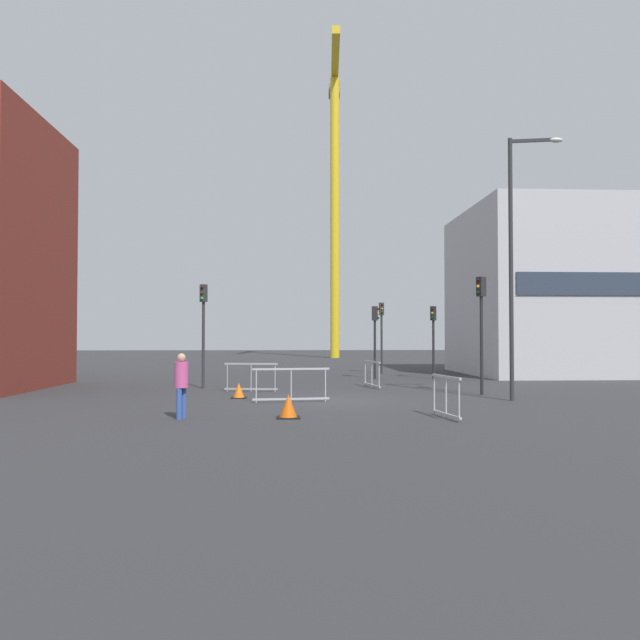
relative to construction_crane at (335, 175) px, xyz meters
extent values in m
plane|color=#333335|center=(-3.32, -42.24, -18.13)|extent=(160.00, 160.00, 0.00)
cube|color=#B7B7BC|center=(10.63, -28.03, -13.55)|extent=(10.71, 10.37, 9.15)
cube|color=#2D3847|center=(10.63, -33.26, -13.51)|extent=(9.00, 0.08, 1.10)
cylinder|color=yellow|center=(0.01, 0.18, -4.13)|extent=(0.90, 0.90, 27.99)
cube|color=yellow|center=(-0.14, -2.22, 10.26)|extent=(1.56, 13.80, 0.70)
cube|color=slate|center=(0.29, 4.58, 10.26)|extent=(1.31, 1.87, 1.10)
cylinder|color=#2D2D30|center=(2.56, -42.61, -13.84)|extent=(0.14, 0.14, 8.58)
cube|color=#2D2D30|center=(3.27, -42.74, -9.65)|extent=(1.45, 0.37, 0.10)
ellipsoid|color=silver|center=(3.99, -42.88, -9.67)|extent=(0.44, 0.24, 0.16)
cylinder|color=#2D2D30|center=(0.62, -26.99, -16.47)|extent=(0.12, 0.12, 3.31)
cube|color=#2D2D30|center=(0.62, -26.99, -14.46)|extent=(0.26, 0.30, 0.70)
sphere|color=#390605|center=(0.64, -27.17, -14.24)|extent=(0.11, 0.11, 0.11)
sphere|color=#F2A514|center=(0.64, -27.17, -14.46)|extent=(0.11, 0.11, 0.11)
sphere|color=#07330F|center=(0.64, -27.17, -14.68)|extent=(0.11, 0.11, 0.11)
cylinder|color=#232326|center=(2.22, -40.49, -16.37)|extent=(0.12, 0.12, 3.52)
cube|color=#232326|center=(2.22, -40.49, -14.26)|extent=(0.37, 0.35, 0.70)
sphere|color=#390605|center=(2.07, -40.58, -14.04)|extent=(0.11, 0.11, 0.11)
sphere|color=#F2A514|center=(2.07, -40.58, -14.26)|extent=(0.11, 0.11, 0.11)
sphere|color=#07330F|center=(2.07, -40.58, -14.48)|extent=(0.11, 0.11, 0.11)
cylinder|color=#232326|center=(2.47, -31.84, -16.68)|extent=(0.12, 0.12, 2.89)
cube|color=#232326|center=(2.47, -31.84, -14.89)|extent=(0.34, 0.36, 0.70)
sphere|color=#390605|center=(2.39, -32.00, -14.67)|extent=(0.11, 0.11, 0.11)
sphere|color=#F2A514|center=(2.39, -32.00, -14.89)|extent=(0.11, 0.11, 0.11)
sphere|color=#07330F|center=(2.39, -32.00, -15.11)|extent=(0.11, 0.11, 0.11)
cylinder|color=#232326|center=(-0.40, -31.59, -16.69)|extent=(0.12, 0.12, 2.88)
cube|color=#232326|center=(-0.40, -31.59, -14.89)|extent=(0.33, 0.30, 0.70)
sphere|color=#390605|center=(-0.23, -31.63, -14.67)|extent=(0.11, 0.11, 0.11)
sphere|color=#F2A514|center=(-0.23, -31.63, -14.89)|extent=(0.11, 0.11, 0.11)
sphere|color=#07330F|center=(-0.23, -31.63, -15.11)|extent=(0.11, 0.11, 0.11)
cylinder|color=#2D2D30|center=(-8.11, -37.07, -16.38)|extent=(0.12, 0.12, 3.48)
cube|color=#2D2D30|center=(-8.11, -37.07, -14.29)|extent=(0.30, 0.33, 0.70)
sphere|color=#390605|center=(-8.15, -37.24, -14.07)|extent=(0.11, 0.11, 0.11)
sphere|color=#3C2905|center=(-8.15, -37.24, -14.29)|extent=(0.11, 0.11, 0.11)
sphere|color=green|center=(-8.15, -37.24, -14.51)|extent=(0.11, 0.11, 0.11)
cylinder|color=#33519E|center=(-7.44, -46.84, -17.73)|extent=(0.14, 0.14, 0.78)
cylinder|color=#33519E|center=(-7.36, -46.66, -17.73)|extent=(0.14, 0.14, 0.78)
cylinder|color=#D14C8C|center=(-7.40, -46.75, -17.02)|extent=(0.34, 0.34, 0.65)
sphere|color=tan|center=(-7.40, -46.75, -16.58)|extent=(0.21, 0.21, 0.21)
cube|color=#9EA0A5|center=(-6.09, -38.71, -17.08)|extent=(2.03, 0.36, 0.06)
cube|color=#9EA0A5|center=(-6.09, -38.71, -18.03)|extent=(2.03, 0.36, 0.06)
cylinder|color=#9EA0A5|center=(-7.00, -38.58, -17.60)|extent=(0.04, 0.04, 1.05)
cylinder|color=#9EA0A5|center=(-6.09, -38.71, -17.60)|extent=(0.04, 0.04, 1.05)
cylinder|color=#9EA0A5|center=(-5.19, -38.85, -17.60)|extent=(0.04, 0.04, 1.05)
cube|color=#B2B5BA|center=(-4.61, -42.70, -17.08)|extent=(2.45, 0.37, 0.06)
cube|color=#B2B5BA|center=(-4.61, -42.70, -18.03)|extent=(2.45, 0.37, 0.06)
cylinder|color=#B2B5BA|center=(-5.70, -42.84, -17.60)|extent=(0.04, 0.04, 1.05)
cylinder|color=#B2B5BA|center=(-4.61, -42.70, -17.60)|extent=(0.04, 0.04, 1.05)
cylinder|color=#B2B5BA|center=(-3.51, -42.56, -17.60)|extent=(0.04, 0.04, 1.05)
cube|color=#B2B5BA|center=(-0.70, -46.96, -17.08)|extent=(0.32, 1.79, 0.06)
cube|color=#B2B5BA|center=(-0.70, -46.96, -18.03)|extent=(0.32, 1.79, 0.06)
cylinder|color=#B2B5BA|center=(-0.58, -47.77, -17.60)|extent=(0.04, 0.04, 1.05)
cylinder|color=#B2B5BA|center=(-0.70, -46.96, -17.60)|extent=(0.04, 0.04, 1.05)
cylinder|color=#B2B5BA|center=(-0.82, -46.16, -17.60)|extent=(0.04, 0.04, 1.05)
cube|color=#B2B5BA|center=(-1.27, -36.98, -17.08)|extent=(0.39, 2.28, 0.06)
cube|color=#B2B5BA|center=(-1.27, -36.98, -18.03)|extent=(0.39, 2.28, 0.06)
cylinder|color=#B2B5BA|center=(-1.12, -38.00, -17.60)|extent=(0.04, 0.04, 1.05)
cylinder|color=#B2B5BA|center=(-1.27, -36.98, -17.60)|extent=(0.04, 0.04, 1.05)
cylinder|color=#B2B5BA|center=(-1.42, -35.96, -17.60)|extent=(0.04, 0.04, 1.05)
cube|color=black|center=(-6.36, -41.30, -18.11)|extent=(0.52, 0.52, 0.03)
cone|color=orange|center=(-6.36, -41.30, -17.86)|extent=(0.40, 0.40, 0.53)
cube|color=black|center=(-4.70, -46.71, -18.11)|extent=(0.60, 0.60, 0.03)
cone|color=#E55B0F|center=(-4.70, -46.71, -17.82)|extent=(0.46, 0.46, 0.61)
camera|label=1|loc=(-4.75, -63.10, -16.06)|focal=36.02mm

